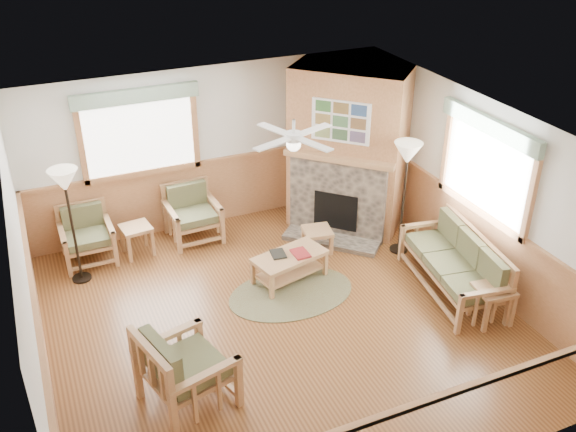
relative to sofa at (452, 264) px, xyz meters
name	(u,v)px	position (x,y,z in m)	size (l,w,h in m)	color
floor	(282,319)	(-2.48, 0.34, -0.44)	(6.00, 6.00, 0.01)	brown
ceiling	(281,131)	(-2.48, 0.34, 2.26)	(6.00, 6.00, 0.01)	white
wall_back	(209,148)	(-2.48, 3.34, 0.91)	(6.00, 0.02, 2.70)	silver
wall_front	(415,391)	(-2.48, -2.66, 0.91)	(6.00, 0.02, 2.70)	silver
wall_left	(28,288)	(-5.48, 0.34, 0.91)	(0.02, 6.00, 2.70)	silver
wall_right	(476,190)	(0.52, 0.34, 0.91)	(0.02, 6.00, 2.70)	silver
wainscot	(281,285)	(-2.48, 0.34, 0.11)	(6.00, 6.00, 1.10)	#A86F44
fireplace	(348,149)	(-0.43, 2.39, 0.91)	(2.20, 2.20, 2.70)	#A86F44
window_back	(134,86)	(-3.58, 3.30, 2.09)	(1.90, 0.16, 1.50)	white
window_right	(496,116)	(0.48, 0.14, 2.09)	(0.16, 1.90, 1.50)	white
ceiling_fan	(294,123)	(-2.18, 0.64, 2.22)	(1.24, 1.24, 0.36)	white
sofa	(452,264)	(0.00, 0.00, 0.00)	(0.78, 1.91, 0.88)	#A7794E
armchair_back_left	(87,236)	(-4.62, 2.89, -0.01)	(0.76, 0.76, 0.85)	#A7794E
armchair_back_right	(193,214)	(-2.95, 2.89, 0.01)	(0.79, 0.79, 0.89)	#A7794E
armchair_left	(187,367)	(-4.04, -0.62, 0.06)	(0.90, 0.90, 1.01)	#A7794E
coffee_table	(290,267)	(-2.00, 1.17, -0.23)	(1.07, 0.54, 0.43)	#A7794E
end_table_chairs	(137,240)	(-3.90, 2.77, -0.19)	(0.44, 0.42, 0.49)	#A7794E
end_table_sofa	(492,304)	(0.07, -0.80, -0.18)	(0.47, 0.45, 0.53)	#A7794E
footstool	(317,240)	(-1.27, 1.74, -0.25)	(0.43, 0.43, 0.38)	#A7794E
braided_rug	(291,293)	(-2.13, 0.83, -0.43)	(1.84, 1.84, 0.01)	brown
floor_lamp_left	(72,226)	(-4.82, 2.41, 0.46)	(0.41, 0.41, 1.79)	black
floor_lamp_right	(403,198)	(-0.08, 1.22, 0.48)	(0.42, 0.42, 1.85)	black
book_red	(300,252)	(-1.85, 1.12, 0.02)	(0.22, 0.30, 0.03)	maroon
book_dark	(278,253)	(-2.15, 1.24, 0.01)	(0.20, 0.27, 0.03)	black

